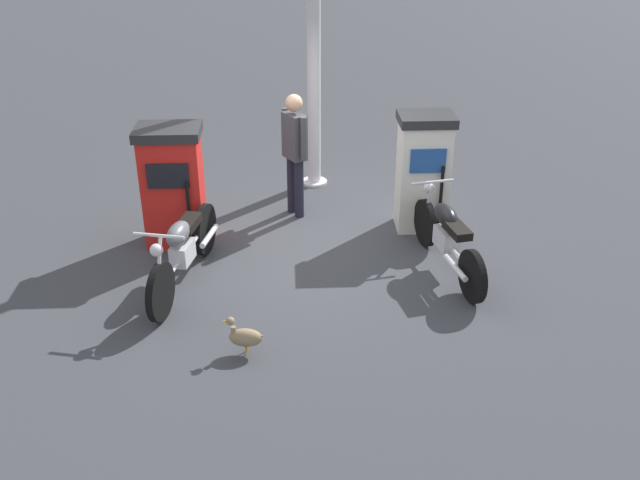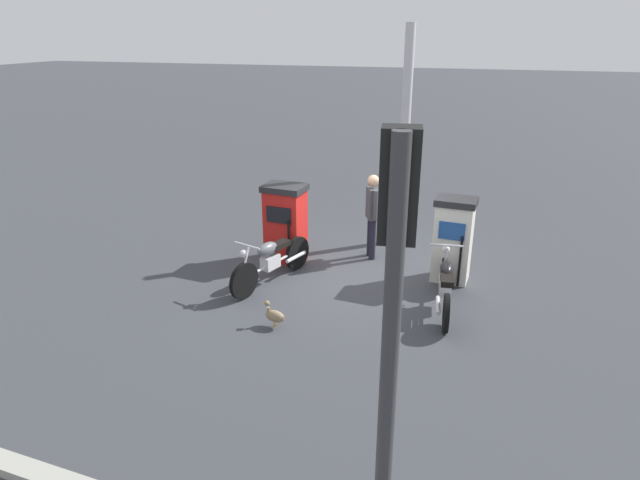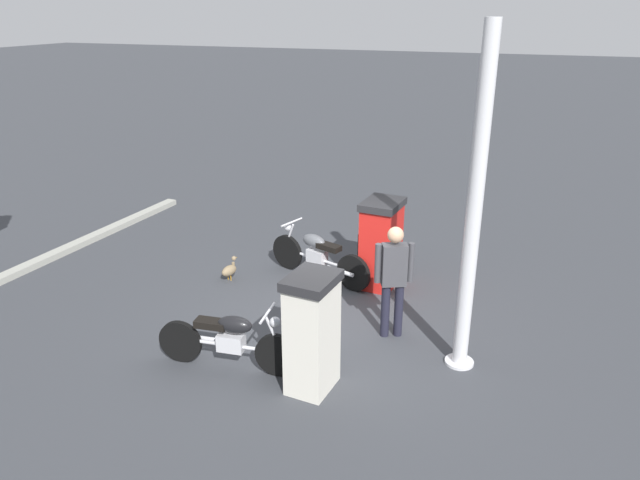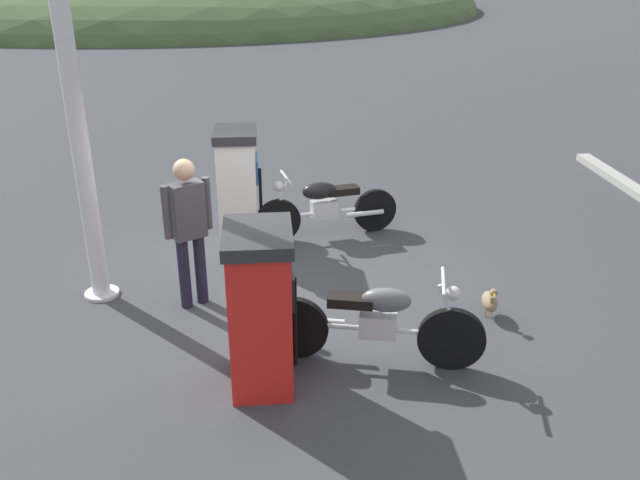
{
  "view_description": "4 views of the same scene",
  "coord_description": "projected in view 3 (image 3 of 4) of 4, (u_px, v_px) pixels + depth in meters",
  "views": [
    {
      "loc": [
        8.19,
        -0.91,
        4.36
      ],
      "look_at": [
        1.18,
        0.05,
        0.68
      ],
      "focal_mm": 40.04,
      "sensor_mm": 36.0,
      "label": 1
    },
    {
      "loc": [
        9.25,
        2.04,
        4.4
      ],
      "look_at": [
        0.93,
        -0.52,
        1.02
      ],
      "focal_mm": 30.6,
      "sensor_mm": 36.0,
      "label": 2
    },
    {
      "loc": [
        -2.76,
        7.73,
        4.63
      ],
      "look_at": [
        0.33,
        -0.42,
        1.21
      ],
      "focal_mm": 33.5,
      "sensor_mm": 36.0,
      "label": 3
    },
    {
      "loc": [
        -0.74,
        -7.07,
        3.92
      ],
      "look_at": [
        0.44,
        -0.31,
        0.83
      ],
      "focal_mm": 38.54,
      "sensor_mm": 36.0,
      "label": 4
    }
  ],
  "objects": [
    {
      "name": "motorcycle_far_pump",
      "position": [
        230.0,
        339.0,
        8.03
      ],
      "size": [
        2.02,
        0.56,
        0.95
      ],
      "color": "black",
      "rests_on": "ground"
    },
    {
      "name": "attendant_person",
      "position": [
        394.0,
        274.0,
        8.65
      ],
      "size": [
        0.55,
        0.33,
        1.74
      ],
      "color": "#1E1E2D",
      "rests_on": "ground"
    },
    {
      "name": "motorcycle_near_pump",
      "position": [
        318.0,
        255.0,
        10.73
      ],
      "size": [
        2.1,
        0.87,
        0.97
      ],
      "color": "black",
      "rests_on": "ground"
    },
    {
      "name": "fuel_pump_near",
      "position": [
        381.0,
        243.0,
        10.35
      ],
      "size": [
        0.71,
        0.86,
        1.57
      ],
      "color": "red",
      "rests_on": "ground"
    },
    {
      "name": "ground_plane",
      "position": [
        330.0,
        324.0,
        9.33
      ],
      "size": [
        120.0,
        120.0,
        0.0
      ],
      "primitive_type": "plane",
      "color": "#383A3F"
    },
    {
      "name": "canopy_support_pole",
      "position": [
        474.0,
        215.0,
        7.51
      ],
      "size": [
        0.4,
        0.4,
        4.52
      ],
      "color": "silver",
      "rests_on": "ground"
    },
    {
      "name": "fuel_pump_far",
      "position": [
        312.0,
        332.0,
        7.5
      ],
      "size": [
        0.65,
        0.77,
        1.59
      ],
      "color": "silver",
      "rests_on": "ground"
    },
    {
      "name": "road_edge_kerb",
      "position": [
        32.0,
        265.0,
        11.3
      ],
      "size": [
        0.72,
        8.64,
        0.12
      ],
      "color": "#9E9E93",
      "rests_on": "ground"
    },
    {
      "name": "wandering_duck",
      "position": [
        229.0,
        270.0,
        10.75
      ],
      "size": [
        0.24,
        0.42,
        0.42
      ],
      "color": "#847051",
      "rests_on": "ground"
    }
  ]
}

